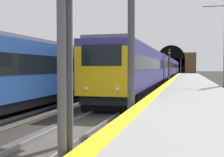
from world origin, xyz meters
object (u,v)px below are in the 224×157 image
railway_signal_near (62,16)px  railway_signal_mid (169,64)px  train_adjacent_platform (99,69)px  train_main_approaching (164,68)px  railway_signal_far (181,64)px

railway_signal_near → railway_signal_mid: (30.14, -0.00, -0.57)m
train_adjacent_platform → railway_signal_mid: size_ratio=8.89×
train_main_approaching → railway_signal_far: railway_signal_far is taller
train_main_approaching → railway_signal_mid: railway_signal_mid is taller
train_adjacent_platform → railway_signal_far: bearing=175.4°
railway_signal_far → train_main_approaching: bearing=-2.3°
train_main_approaching → train_adjacent_platform: size_ratio=1.88×
railway_signal_far → railway_signal_near: bearing=0.0°
train_adjacent_platform → railway_signal_far: (73.35, -6.17, 1.15)m
railway_signal_near → train_adjacent_platform: bearing=-164.0°
train_adjacent_platform → railway_signal_mid: railway_signal_mid is taller
railway_signal_near → railway_signal_far: railway_signal_far is taller
train_main_approaching → railway_signal_far: size_ratio=13.85×
train_adjacent_platform → railway_signal_mid: 10.66m
train_main_approaching → railway_signal_near: size_ratio=14.05×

